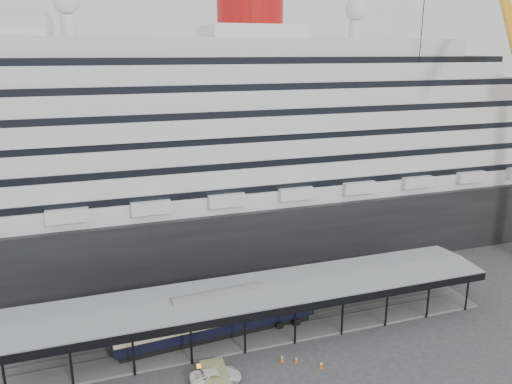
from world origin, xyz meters
TOP-DOWN VIEW (x-y plane):
  - ground at (0.00, 0.00)m, footprint 200.00×200.00m
  - cruise_ship at (0.05, 32.00)m, footprint 130.00×30.00m
  - platform_canopy at (0.00, 5.00)m, footprint 56.00×9.18m
  - port_truck at (-7.10, -2.90)m, footprint 5.12×2.61m
  - pullman_carriage at (-4.83, 5.00)m, footprint 23.33×4.77m
  - traffic_cone_left at (0.29, -1.73)m, footprint 0.47×0.47m
  - traffic_cone_mid at (3.68, -4.05)m, footprint 0.49×0.49m
  - traffic_cone_right at (1.66, -2.32)m, footprint 0.36×0.36m

SIDE VIEW (x-z plane):
  - ground at x=0.00m, z-range 0.00..0.00m
  - traffic_cone_right at x=1.66m, z-range 0.00..0.66m
  - traffic_cone_left at x=0.29m, z-range 0.00..0.79m
  - traffic_cone_mid at x=3.68m, z-range 0.00..0.80m
  - port_truck at x=-7.10m, z-range 0.00..1.38m
  - platform_canopy at x=0.00m, z-range -0.29..5.01m
  - pullman_carriage at x=-4.83m, z-range -8.62..14.12m
  - cruise_ship at x=0.05m, z-range -3.60..40.30m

